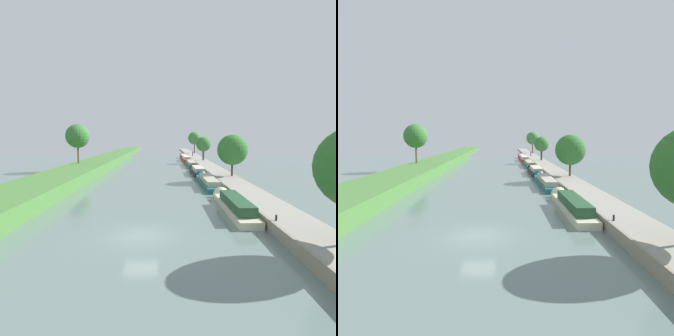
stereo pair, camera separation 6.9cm
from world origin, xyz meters
The scene contains 16 objects.
ground_plane centered at (0.00, 0.00, 0.00)m, with size 160.00×160.00×0.00m, color slate.
right_towpath centered at (11.82, 0.00, 0.46)m, with size 3.66×260.00×0.91m.
stone_quay centered at (9.87, 0.00, 0.48)m, with size 0.25×260.00×0.96m.
narrowboat_cream centered at (8.60, 7.41, 0.62)m, with size 1.96×12.84×2.15m.
narrowboat_teal centered at (8.31, 23.04, 0.55)m, with size 2.07×15.01×2.01m.
narrowboat_black centered at (8.32, 36.22, 0.59)m, with size 2.16×11.64×2.14m.
narrowboat_green centered at (8.36, 50.95, 0.56)m, with size 2.01×14.86×1.97m.
narrowboat_red centered at (8.31, 66.36, 0.59)m, with size 2.18×13.55×2.20m.
narrowboat_maroon centered at (8.48, 79.53, 0.47)m, with size 2.15×10.80×2.04m.
tree_rightbank_midnear centered at (12.73, 25.86, 5.13)m, with size 4.89×4.89×6.67m.
tree_rightbank_midfar centered at (12.33, 57.28, 5.16)m, with size 3.94×3.94×6.25m.
tree_rightbank_far centered at (13.20, 88.45, 6.50)m, with size 4.77×4.77×7.99m.
tree_leftbank_downstream centered at (-15.82, 39.52, 7.32)m, with size 4.85×4.85×7.97m.
person_walking centered at (11.14, 73.94, 1.78)m, with size 0.34×0.34×1.66m.
mooring_bollard_near centered at (10.29, 0.68, 1.14)m, with size 0.16×0.16×0.45m.
mooring_bollard_far centered at (10.29, 83.63, 1.14)m, with size 0.16×0.16×0.45m.
Camera 1 is at (1.70, -21.11, 7.34)m, focal length 31.51 mm.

